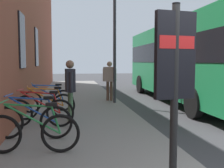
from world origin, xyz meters
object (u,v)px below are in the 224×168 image
object	(u,v)px
bicycle_mid_rack	(32,132)
transit_info_sign	(175,68)
city_bus	(186,59)
bicycle_under_window	(45,106)
bicycle_far_end	(40,112)
bicycle_beside_lamp	(48,100)
bicycle_leaning_wall	(32,121)
pedestrian_crossing_street	(70,84)
street_lamp	(115,28)
pedestrian_by_facade	(110,77)

from	to	relation	value
bicycle_mid_rack	transit_info_sign	xyz separation A→B (m)	(-1.71, -2.01, 1.21)
transit_info_sign	city_bus	xyz separation A→B (m)	(7.80, -3.80, 0.20)
bicycle_under_window	city_bus	size ratio (longest dim) A/B	0.17
bicycle_far_end	bicycle_beside_lamp	world-z (taller)	same
bicycle_under_window	bicycle_beside_lamp	xyz separation A→B (m)	(1.08, 0.02, 0.00)
bicycle_leaning_wall	bicycle_beside_lamp	bearing A→B (deg)	-1.64
transit_info_sign	city_bus	world-z (taller)	city_bus
pedestrian_crossing_street	street_lamp	bearing A→B (deg)	-30.31
street_lamp	pedestrian_by_facade	bearing A→B (deg)	11.36
city_bus	street_lamp	xyz separation A→B (m)	(-0.51, 3.30, 1.19)
city_bus	pedestrian_by_facade	distance (m)	3.51
bicycle_mid_rack	transit_info_sign	world-z (taller)	transit_info_sign
pedestrian_by_facade	street_lamp	distance (m)	2.05
bicycle_under_window	pedestrian_by_facade	distance (m)	4.09
bicycle_mid_rack	street_lamp	bearing A→B (deg)	-24.20
transit_info_sign	pedestrian_crossing_street	distance (m)	4.45
city_bus	pedestrian_by_facade	size ratio (longest dim) A/B	6.29
bicycle_beside_lamp	pedestrian_by_facade	xyz separation A→B (m)	(2.17, -2.42, 0.63)
bicycle_beside_lamp	city_bus	bearing A→B (deg)	-70.29
bicycle_mid_rack	pedestrian_crossing_street	bearing A→B (deg)	-15.86
transit_info_sign	street_lamp	xyz separation A→B (m)	(7.29, -0.50, 1.39)
bicycle_under_window	bicycle_beside_lamp	bearing A→B (deg)	1.05
pedestrian_by_facade	street_lamp	size ratio (longest dim) A/B	0.33
city_bus	pedestrian_by_facade	bearing A→B (deg)	88.64
bicycle_beside_lamp	street_lamp	bearing A→B (deg)	-58.06
bicycle_beside_lamp	transit_info_sign	xyz separation A→B (m)	(-5.71, -2.04, 1.21)
bicycle_beside_lamp	pedestrian_crossing_street	bearing A→B (deg)	-153.50
bicycle_leaning_wall	bicycle_beside_lamp	distance (m)	3.08
city_bus	pedestrian_crossing_street	distance (m)	6.27
bicycle_mid_rack	bicycle_leaning_wall	xyz separation A→B (m)	(0.92, 0.12, 0.00)
bicycle_leaning_wall	pedestrian_by_facade	xyz separation A→B (m)	(5.25, -2.51, 0.63)
bicycle_far_end	pedestrian_by_facade	bearing A→B (deg)	-30.20
bicycle_mid_rack	pedestrian_crossing_street	xyz separation A→B (m)	(2.51, -0.71, 0.66)
pedestrian_by_facade	bicycle_beside_lamp	bearing A→B (deg)	131.92
bicycle_mid_rack	bicycle_under_window	bearing A→B (deg)	0.21
bicycle_mid_rack	bicycle_beside_lamp	distance (m)	4.00
bicycle_far_end	pedestrian_by_facade	size ratio (longest dim) A/B	1.05
transit_info_sign	bicycle_leaning_wall	bearing A→B (deg)	38.98
bicycle_leaning_wall	bicycle_far_end	world-z (taller)	same
bicycle_leaning_wall	pedestrian_by_facade	distance (m)	5.85
pedestrian_crossing_street	transit_info_sign	bearing A→B (deg)	-162.90
pedestrian_crossing_street	bicycle_far_end	bearing A→B (deg)	125.54
bicycle_under_window	street_lamp	bearing A→B (deg)	-43.40
bicycle_leaning_wall	transit_info_sign	bearing A→B (deg)	-141.02
bicycle_far_end	pedestrian_crossing_street	distance (m)	1.16
bicycle_beside_lamp	bicycle_under_window	bearing A→B (deg)	-178.95
bicycle_under_window	transit_info_sign	bearing A→B (deg)	-156.41
transit_info_sign	city_bus	bearing A→B (deg)	-25.97
bicycle_mid_rack	city_bus	world-z (taller)	city_bus
street_lamp	bicycle_under_window	bearing A→B (deg)	136.60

